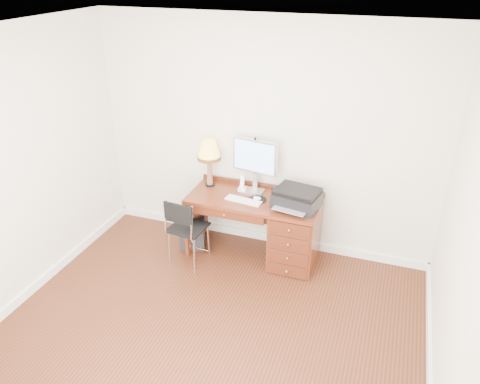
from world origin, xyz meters
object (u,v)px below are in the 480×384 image
at_px(monitor, 254,159).
at_px(phone, 242,186).
at_px(desk, 280,229).
at_px(printer, 297,198).
at_px(leg_lamp, 209,153).
at_px(equipment_box, 193,233).
at_px(chair, 185,225).

bearing_deg(monitor, phone, -151.25).
height_order(desk, phone, phone).
height_order(desk, monitor, monitor).
height_order(printer, phone, printer).
distance_m(leg_lamp, equipment_box, 1.04).
relative_size(printer, equipment_box, 1.58).
bearing_deg(chair, leg_lamp, 88.85).
relative_size(desk, monitor, 2.38).
bearing_deg(printer, chair, -151.71).
height_order(monitor, chair, monitor).
height_order(chair, equipment_box, chair).
xyz_separation_m(printer, equipment_box, (-1.26, -0.04, -0.69)).
bearing_deg(leg_lamp, equipment_box, -126.33).
bearing_deg(chair, phone, 55.63).
height_order(phone, chair, phone).
xyz_separation_m(desk, phone, (-0.51, 0.14, 0.39)).
distance_m(desk, leg_lamp, 1.20).
relative_size(leg_lamp, chair, 0.69).
distance_m(printer, chair, 1.29).
bearing_deg(printer, phone, 175.38).
relative_size(leg_lamp, phone, 3.01).
bearing_deg(desk, leg_lamp, 171.13).
bearing_deg(printer, monitor, 168.42).
distance_m(monitor, phone, 0.37).
distance_m(phone, equipment_box, 0.88).
bearing_deg(monitor, equipment_box, -149.42).
relative_size(desk, leg_lamp, 2.63).
relative_size(printer, leg_lamp, 0.93).
relative_size(phone, equipment_box, 0.56).
relative_size(phone, chair, 0.23).
relative_size(desk, printer, 2.82).
height_order(printer, equipment_box, printer).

